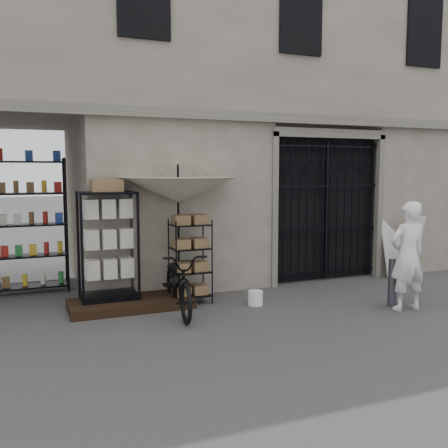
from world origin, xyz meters
name	(u,v)px	position (x,y,z in m)	size (l,w,h in m)	color
ground	(306,317)	(0.00, 0.00, 0.00)	(80.00, 80.00, 0.00)	black
main_building	(213,68)	(0.00, 4.00, 4.50)	(14.00, 4.00, 9.00)	gray
iron_gate	(322,208)	(1.75, 2.28, 1.50)	(2.50, 0.21, 3.00)	black
step_platform	(131,304)	(-2.40, 1.55, 0.07)	(2.00, 0.90, 0.15)	black
display_cabinet	(108,251)	(-2.73, 1.71, 0.95)	(1.03, 0.86, 1.92)	black
wire_rack	(190,262)	(-1.38, 1.51, 0.70)	(0.74, 0.64, 1.44)	black
market_umbrella	(178,183)	(-1.51, 1.75, 2.05)	(1.89, 1.93, 2.85)	black
white_bucket	(255,298)	(-0.41, 0.95, 0.12)	(0.25, 0.25, 0.24)	white
bicycle	(179,312)	(-1.74, 1.00, 0.00)	(0.67, 1.01, 1.92)	black
steel_bollard	(393,283)	(1.68, 0.01, 0.40)	(0.15, 0.15, 0.80)	#494C54
shopkeeper	(406,309)	(1.75, -0.23, 0.00)	(0.65, 1.78, 0.43)	white
easel_sign	(401,246)	(3.40, 1.75, 0.67)	(0.73, 0.81, 1.30)	silver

